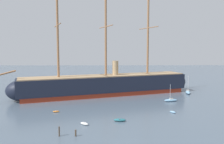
{
  "coord_description": "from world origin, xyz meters",
  "views": [
    {
      "loc": [
        -2.21,
        -41.33,
        18.14
      ],
      "look_at": [
        -1.25,
        35.44,
        10.24
      ],
      "focal_mm": 39.25,
      "sensor_mm": 36.0,
      "label": 1
    }
  ],
  "objects": [
    {
      "name": "sailboat_far_right",
      "position": [
        28.55,
        52.34,
        0.59
      ],
      "size": [
        2.46,
        5.57,
        7.0
      ],
      "color": "#7FB2D6",
      "rests_on": "ground"
    },
    {
      "name": "sailboat_alongside_stern",
      "position": [
        18.36,
        38.46,
        0.49
      ],
      "size": [
        4.6,
        2.14,
        5.77
      ],
      "color": "#7FB2D6",
      "rests_on": "ground"
    },
    {
      "name": "dinghy_foreground_left",
      "position": [
        -7.98,
        14.35,
        0.28
      ],
      "size": [
        2.46,
        2.29,
        0.56
      ],
      "color": "silver",
      "rests_on": "ground"
    },
    {
      "name": "dinghy_mid_left",
      "position": [
        -16.99,
        25.48,
        0.21
      ],
      "size": [
        1.89,
        1.05,
        0.42
      ],
      "color": "orange",
      "rests_on": "ground"
    },
    {
      "name": "sailboat_far_left",
      "position": [
        -26.64,
        55.86,
        0.5
      ],
      "size": [
        2.96,
        4.77,
        5.97
      ],
      "color": "#7FB2D6",
      "rests_on": "ground"
    },
    {
      "name": "tall_ship",
      "position": [
        -3.39,
        49.65,
        4.0
      ],
      "size": [
        73.53,
        30.96,
        36.72
      ],
      "color": "maroon",
      "rests_on": "ground"
    },
    {
      "name": "dinghy_distant_centre",
      "position": [
        3.17,
        65.73,
        0.23
      ],
      "size": [
        1.61,
        2.06,
        0.45
      ],
      "color": "#236670",
      "rests_on": "ground"
    },
    {
      "name": "mooring_piling_nearest",
      "position": [
        -12.37,
        7.06,
        1.0
      ],
      "size": [
        0.27,
        0.27,
        2.01
      ],
      "primitive_type": "cylinder",
      "color": "#4C3D2D",
      "rests_on": "ground"
    },
    {
      "name": "dinghy_near_centre",
      "position": [
        0.41,
        16.87,
        0.35
      ],
      "size": [
        3.04,
        1.53,
        0.7
      ],
      "color": "#236670",
      "rests_on": "ground"
    },
    {
      "name": "mooring_piling_left_pair",
      "position": [
        -9.02,
        6.99,
        0.68
      ],
      "size": [
        0.33,
        0.33,
        1.36
      ],
      "primitive_type": "cylinder",
      "color": "#4C3D2D",
      "rests_on": "ground"
    },
    {
      "name": "dinghy_mid_right",
      "position": [
        15.41,
        24.51,
        0.23
      ],
      "size": [
        1.83,
        2.11,
        0.47
      ],
      "color": "#7FB2D6",
      "rests_on": "ground"
    }
  ]
}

